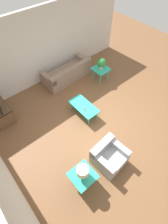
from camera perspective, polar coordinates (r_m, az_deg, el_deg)
name	(u,v)px	position (r m, az deg, el deg)	size (l,w,h in m)	color
ground_plane	(98,122)	(5.89, 4.51, -3.38)	(14.00, 14.00, 0.00)	brown
wall_right	(42,48)	(6.85, -13.68, 19.76)	(0.12, 7.20, 2.70)	silver
sofa	(68,74)	(7.22, -5.35, 12.37)	(0.88, 2.01, 0.71)	gray
armchair	(108,156)	(5.01, 8.00, -14.08)	(0.86, 0.87, 0.68)	#A8ADB2
coffee_table	(84,107)	(5.85, -0.06, 1.71)	(1.05, 0.53, 0.38)	#2DB79E
side_table_plant	(101,70)	(7.11, 5.50, 13.48)	(0.60, 0.60, 0.52)	#2DB79E
side_table_lamp	(83,176)	(4.58, -0.42, -20.22)	(0.60, 0.60, 0.52)	#2DB79E
tv_stand_chest	(1,113)	(6.33, -25.49, -0.19)	(0.88, 0.55, 0.60)	brown
potted_plant	(101,63)	(6.91, 5.71, 15.64)	(0.34, 0.34, 0.45)	#B2ADA3
table_lamp	(83,171)	(4.26, -0.44, -18.79)	(0.30, 0.30, 0.39)	red
remote_control	(85,109)	(5.72, 0.28, 0.94)	(0.16, 0.08, 0.02)	#4C4C51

